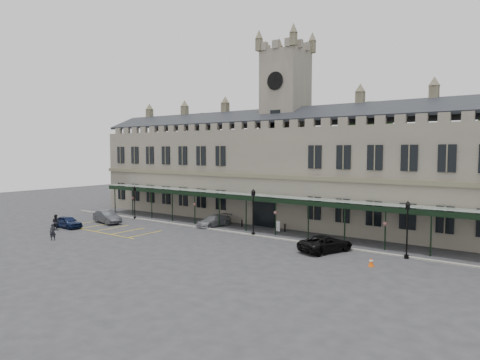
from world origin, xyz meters
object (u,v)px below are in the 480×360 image
Objects in this scene: sign_board at (278,226)px; car_taxi at (214,221)px; car_left_b at (107,217)px; car_van at (326,243)px; clock_tower at (285,121)px; person_b at (56,222)px; lamp_post_right at (407,224)px; lamp_post_left at (135,199)px; person_a at (53,232)px; lamp_post_mid at (253,208)px; car_left_a at (68,222)px; station_building at (285,172)px; traffic_cone at (371,262)px.

car_taxi reaches higher than sign_board.
car_left_b is 29.38m from car_van.
clock_tower is 13.30× the size of person_b.
lamp_post_right is 1.05× the size of car_taxi.
lamp_post_left is at bearing -156.26° from sign_board.
car_taxi is 2.76× the size of person_a.
car_left_b is (-19.65, -4.56, -2.25)m from lamp_post_mid.
car_left_b is 1.03× the size of car_taxi.
sign_board is (-15.54, 4.17, -2.42)m from lamp_post_right.
car_left_a is 31.15m from car_van.
lamp_post_left is at bearing -179.59° from lamp_post_mid.
lamp_post_right is 38.40m from person_b.
car_van is (11.78, -12.54, -5.72)m from station_building.
sign_board is at bearing -160.77° from person_b.
clock_tower is 14.29× the size of person_a.
clock_tower is 4.80× the size of lamp_post_mid.
lamp_post_left is 20.85m from sign_board.
car_left_a is 7.28m from person_a.
person_a is (-24.98, -12.26, 0.12)m from car_van.
station_building reaches higher than lamp_post_left.
traffic_cone is 0.62× the size of sign_board.
person_b is (-20.45, -11.11, -2.13)m from lamp_post_mid.
car_left_a reaches higher than car_taxi.
car_taxi is (-7.98, -1.94, 0.12)m from sign_board.
lamp_post_mid is at bearing -78.39° from clock_tower.
person_b is at bearing -127.91° from car_taxi.
car_left_a is (-18.51, -19.90, -12.39)m from clock_tower.
traffic_cone is (14.76, -4.70, -2.71)m from lamp_post_mid.
car_left_a is (-21.49, -13.20, 0.15)m from sign_board.
car_left_a is (-20.66, -9.44, -2.34)m from lamp_post_mid.
lamp_post_left is 9.57m from car_left_a.
clock_tower is 4.92× the size of lamp_post_right.
sign_board is 25.22m from car_left_a.
lamp_post_left is at bearing -163.10° from car_taxi.
clock_tower is at bearing -146.03° from person_b.
car_van is (-6.74, -1.77, -2.24)m from lamp_post_right.
car_left_b reaches higher than traffic_cone.
station_building reaches higher than lamp_post_mid.
car_taxi is at bearing 165.70° from lamp_post_mid.
lamp_post_left is 35.91m from lamp_post_right.
car_left_a is (-18.51, -19.82, -5.75)m from station_building.
lamp_post_left is at bearing 172.43° from traffic_cone.
station_building reaches higher than person_a.
person_b is at bearing -169.69° from traffic_cone.
car_taxi is at bearing 15.71° from person_a.
clock_tower reaches higher than lamp_post_left.
traffic_cone is at bearing -8.67° from car_taxi.
clock_tower is 30.72m from person_a.
station_building is 34.56× the size of person_a.
car_left_b is (1.01, 4.88, 0.09)m from car_left_a.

